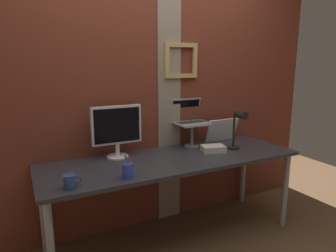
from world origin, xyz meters
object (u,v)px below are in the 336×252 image
(monitor, at_px, (117,128))
(laptop, at_px, (188,116))
(desk_lamp, at_px, (238,125))
(pen_cup, at_px, (128,171))
(whiteboard_panel, at_px, (222,130))
(coffee_mug, at_px, (70,182))

(monitor, relative_size, laptop, 1.38)
(monitor, xyz_separation_m, desk_lamp, (1.02, -0.28, -0.03))
(laptop, distance_m, pen_cup, 0.99)
(whiteboard_panel, xyz_separation_m, desk_lamp, (-0.07, -0.31, 0.11))
(laptop, bearing_deg, whiteboard_panel, -5.45)
(monitor, distance_m, desk_lamp, 1.06)
(monitor, relative_size, whiteboard_panel, 1.25)
(monitor, height_order, whiteboard_panel, monitor)
(monitor, xyz_separation_m, coffee_mug, (-0.46, -0.47, -0.21))
(laptop, height_order, pen_cup, laptop)
(laptop, bearing_deg, coffee_mug, -155.20)
(coffee_mug, bearing_deg, laptop, 24.80)
(monitor, xyz_separation_m, pen_cup, (-0.08, -0.47, -0.20))
(desk_lamp, bearing_deg, laptop, 130.86)
(laptop, distance_m, desk_lamp, 0.47)
(coffee_mug, bearing_deg, pen_cup, -0.00)
(laptop, distance_m, coffee_mug, 1.32)
(monitor, height_order, desk_lamp, monitor)
(whiteboard_panel, height_order, desk_lamp, desk_lamp)
(whiteboard_panel, distance_m, coffee_mug, 1.63)
(desk_lamp, bearing_deg, monitor, 164.71)
(pen_cup, bearing_deg, monitor, 80.36)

